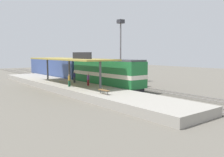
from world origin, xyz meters
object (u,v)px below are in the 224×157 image
person_boarding (69,80)px  person_walking (88,79)px  locomotive (106,73)px  freight_car (112,73)px  platform_bench (104,90)px  passenger_carriage_single (55,68)px  light_mast (121,38)px  person_waiting (74,76)px

person_boarding → person_walking: bearing=-16.5°
locomotive → freight_car: bearing=43.7°
person_boarding → platform_bench: bearing=-89.3°
platform_bench → person_walking: person_walking is taller
passenger_carriage_single → freight_car: passenger_carriage_single is taller
passenger_carriage_single → person_walking: bearing=-100.8°
light_mast → person_boarding: size_ratio=6.84×
light_mast → person_walking: size_ratio=6.84×
platform_bench → locomotive: (6.00, 7.62, 1.07)m
platform_bench → light_mast: size_ratio=0.15×
freight_car → light_mast: (3.20, 1.49, 6.43)m
freight_car → light_mast: bearing=25.0°
light_mast → locomotive: bearing=-142.9°
freight_car → person_walking: bearing=-149.1°
person_waiting → person_boarding: size_ratio=1.00×
light_mast → person_walking: light_mast is taller
passenger_carriage_single → person_waiting: 14.52m
locomotive → freight_car: (4.60, 4.40, -0.44)m
platform_bench → freight_car: size_ratio=0.14×
person_waiting → person_boarding: same height
passenger_carriage_single → light_mast: bearing=-57.2°
freight_car → person_boarding: freight_car is taller
passenger_carriage_single → light_mast: size_ratio=1.71×
passenger_carriage_single → person_boarding: bearing=-109.0°
light_mast → platform_bench: bearing=-135.6°
freight_car → person_walking: 9.47m
person_waiting → freight_car: bearing=3.9°
locomotive → person_walking: locomotive is taller
passenger_carriage_single → person_walking: (-3.52, -18.47, -0.46)m
person_waiting → person_walking: same height
passenger_carriage_single → light_mast: 15.64m
person_waiting → locomotive: bearing=-49.5°
platform_bench → person_walking: (2.48, 7.15, 0.51)m
platform_bench → person_waiting: bearing=76.7°
platform_bench → person_waiting: 11.81m
light_mast → person_boarding: 16.34m
light_mast → person_walking: 14.54m
locomotive → light_mast: bearing=37.1°
person_waiting → person_boarding: bearing=-128.1°
freight_car → person_boarding: bearing=-159.0°
passenger_carriage_single → person_boarding: (-6.09, -17.71, -0.46)m
platform_bench → person_waiting: size_ratio=0.99×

